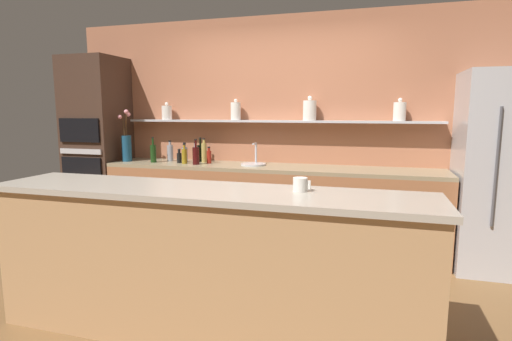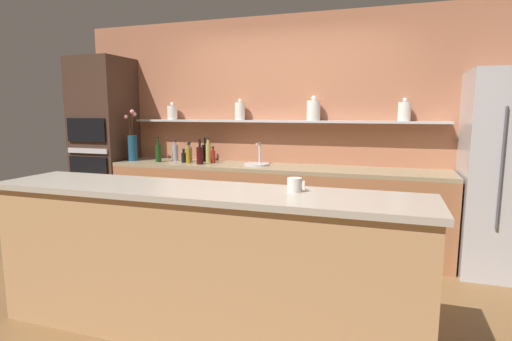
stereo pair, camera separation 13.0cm
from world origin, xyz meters
TOP-DOWN VIEW (x-y plane):
  - ground_plane at (0.00, 0.00)m, footprint 12.00×12.00m
  - back_wall_unit at (-0.00, 1.60)m, footprint 5.20×0.28m
  - back_counter_unit at (-0.06, 1.24)m, footprint 3.75×0.62m
  - island_counter at (0.00, -0.66)m, footprint 2.96×0.61m
  - refrigerator at (2.22, 1.20)m, footprint 0.77×0.73m
  - oven_tower at (-2.28, 1.24)m, footprint 0.65×0.64m
  - flower_vase at (-1.81, 1.16)m, footprint 0.13×0.15m
  - sink_fixture at (-0.23, 1.25)m, footprint 0.28×0.28m
  - bottle_sauce_0 at (-0.77, 1.25)m, footprint 0.05×0.05m
  - bottle_spirit_1 at (-0.87, 1.34)m, footprint 0.06×0.06m
  - bottle_wine_2 at (-0.94, 1.39)m, footprint 0.08×0.08m
  - bottle_wine_3 at (-0.88, 1.12)m, footprint 0.08×0.08m
  - bottle_spirit_4 at (-1.32, 1.34)m, footprint 0.07×0.07m
  - bottle_spirit_5 at (-1.12, 1.32)m, footprint 0.07×0.07m
  - bottle_sauce_6 at (-1.13, 1.20)m, footprint 0.06×0.06m
  - bottle_spirit_7 at (-0.97, 1.31)m, footprint 0.07×0.07m
  - bottle_oil_8 at (-1.04, 1.15)m, footprint 0.06×0.06m
  - bottle_wine_9 at (-1.44, 1.16)m, footprint 0.07×0.07m
  - coffee_mug at (0.62, -0.57)m, footprint 0.11×0.09m

SIDE VIEW (x-z plane):
  - ground_plane at x=0.00m, z-range 0.00..0.00m
  - back_counter_unit at x=-0.06m, z-range 0.00..0.92m
  - island_counter at x=0.00m, z-range 0.00..1.02m
  - sink_fixture at x=-0.23m, z-range 0.82..1.07m
  - refrigerator at x=2.22m, z-range 0.00..1.89m
  - bottle_sauce_6 at x=-1.13m, z-range 0.90..1.07m
  - bottle_sauce_0 at x=-0.77m, z-range 0.90..1.10m
  - bottle_oil_8 at x=-1.04m, z-range 0.90..1.13m
  - bottle_spirit_5 at x=-1.12m, z-range 0.90..1.13m
  - bottle_spirit_7 at x=-0.97m, z-range 0.90..1.14m
  - bottle_spirit_4 at x=-1.32m, z-range 0.90..1.15m
  - bottle_wine_2 at x=-0.94m, z-range 0.88..1.17m
  - bottle_wine_3 at x=-0.88m, z-range 0.88..1.17m
  - bottle_wine_9 at x=-1.44m, z-range 0.88..1.18m
  - bottle_spirit_1 at x=-0.87m, z-range 0.90..1.18m
  - coffee_mug at x=0.62m, z-range 1.02..1.11m
  - oven_tower at x=-2.28m, z-range 0.00..2.18m
  - flower_vase at x=-1.81m, z-range 0.81..1.43m
  - back_wall_unit at x=0.00m, z-range 0.00..2.60m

